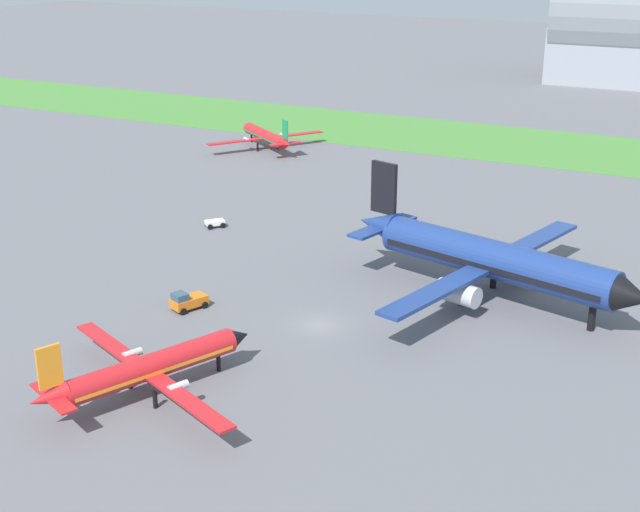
{
  "coord_description": "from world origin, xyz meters",
  "views": [
    {
      "loc": [
        34.84,
        -69.18,
        35.97
      ],
      "look_at": [
        -4.88,
        9.88,
        3.0
      ],
      "focal_mm": 49.57,
      "sensor_mm": 36.0,
      "label": 1
    }
  ],
  "objects_px": {
    "airplane_midfield_jet": "(489,259)",
    "baggage_cart_midfield": "(215,223)",
    "airplane_taxiing_turboprop": "(266,136)",
    "pushback_tug_near_gate": "(187,301)",
    "airplane_foreground_turboprop": "(148,367)"
  },
  "relations": [
    {
      "from": "airplane_midfield_jet",
      "to": "airplane_foreground_turboprop",
      "type": "relative_size",
      "value": 1.55
    },
    {
      "from": "airplane_foreground_turboprop",
      "to": "baggage_cart_midfield",
      "type": "bearing_deg",
      "value": 49.7
    },
    {
      "from": "pushback_tug_near_gate",
      "to": "baggage_cart_midfield",
      "type": "distance_m",
      "value": 25.95
    },
    {
      "from": "airplane_taxiing_turboprop",
      "to": "pushback_tug_near_gate",
      "type": "bearing_deg",
      "value": 148.35
    },
    {
      "from": "airplane_taxiing_turboprop",
      "to": "pushback_tug_near_gate",
      "type": "height_order",
      "value": "airplane_taxiing_turboprop"
    },
    {
      "from": "airplane_midfield_jet",
      "to": "baggage_cart_midfield",
      "type": "distance_m",
      "value": 38.71
    },
    {
      "from": "airplane_taxiing_turboprop",
      "to": "pushback_tug_near_gate",
      "type": "relative_size",
      "value": 4.59
    },
    {
      "from": "airplane_taxiing_turboprop",
      "to": "baggage_cart_midfield",
      "type": "distance_m",
      "value": 42.52
    },
    {
      "from": "airplane_midfield_jet",
      "to": "baggage_cart_midfield",
      "type": "xyz_separation_m",
      "value": [
        -37.87,
        7.04,
        -3.81
      ]
    },
    {
      "from": "airplane_midfield_jet",
      "to": "pushback_tug_near_gate",
      "type": "xyz_separation_m",
      "value": [
        -26.08,
        -16.06,
        -3.47
      ]
    },
    {
      "from": "airplane_midfield_jet",
      "to": "baggage_cart_midfield",
      "type": "bearing_deg",
      "value": -175.78
    },
    {
      "from": "baggage_cart_midfield",
      "to": "airplane_midfield_jet",
      "type": "bearing_deg",
      "value": 120.18
    },
    {
      "from": "airplane_midfield_jet",
      "to": "airplane_foreground_turboprop",
      "type": "xyz_separation_m",
      "value": [
        -18.88,
        -31.91,
        -1.83
      ]
    },
    {
      "from": "airplane_foreground_turboprop",
      "to": "airplane_taxiing_turboprop",
      "type": "bearing_deg",
      "value": 47.24
    },
    {
      "from": "airplane_midfield_jet",
      "to": "baggage_cart_midfield",
      "type": "height_order",
      "value": "airplane_midfield_jet"
    }
  ]
}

